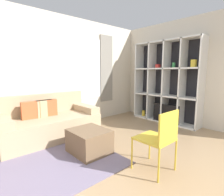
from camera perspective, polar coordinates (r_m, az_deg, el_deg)
The scene contains 7 objects.
wall_back at distance 4.35m, azimuth -19.73°, elevation 7.96°, with size 6.73×0.11×2.70m.
wall_right at distance 5.06m, azimuth 20.13°, elevation 7.86°, with size 0.07×4.42×2.70m, color beige.
area_rug at distance 2.84m, azimuth -26.17°, elevation -20.94°, with size 2.60×1.66×0.01m, color slate.
shelving_unit at distance 4.96m, azimuth 17.41°, elevation 4.63°, with size 0.39×1.87×2.18m.
couch_main at distance 3.90m, azimuth -20.12°, elevation -7.54°, with size 1.93×0.97×0.89m.
ottoman at distance 3.05m, azimuth -7.44°, elevation -13.87°, with size 0.56×0.64×0.40m.
folding_chair at distance 2.46m, azimuth 15.38°, elevation -11.80°, with size 0.44×0.46×0.86m.
Camera 1 is at (-1.66, -0.77, 1.36)m, focal length 28.00 mm.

